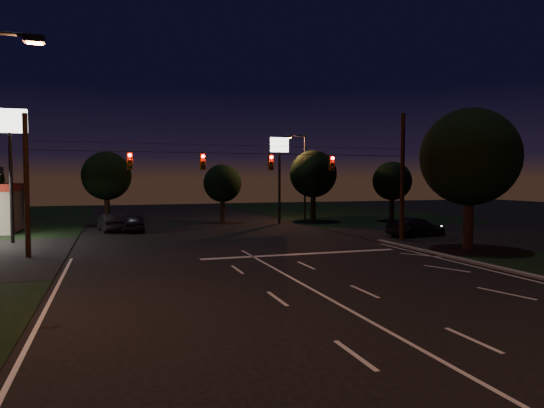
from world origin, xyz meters
name	(u,v)px	position (x,y,z in m)	size (l,w,h in m)	color
ground	(346,308)	(0.00, 0.00, 0.00)	(140.00, 140.00, 0.00)	black
cross_street_right	(483,235)	(20.00, 16.00, 0.00)	(20.00, 16.00, 0.02)	black
center_line	(470,377)	(0.00, -6.00, 0.01)	(0.14, 40.00, 0.01)	silver
stop_bar	(302,254)	(3.00, 11.50, 0.01)	(12.00, 0.50, 0.01)	silver
utility_pole_right	(401,241)	(12.00, 15.00, 0.00)	(0.30, 0.30, 9.00)	black
utility_pole_left	(28,258)	(-12.00, 15.00, 0.00)	(0.28, 0.28, 8.00)	black
signal_span	(238,161)	(0.00, 14.96, 5.50)	(24.00, 0.40, 1.56)	black
pole_sign_left_near	(10,140)	(-14.00, 22.00, 6.98)	(2.20, 0.30, 9.10)	black
pole_sign_right	(279,160)	(8.00, 30.00, 6.24)	(1.80, 0.30, 8.40)	black
street_light_right_far	(303,171)	(11.24, 32.00, 5.24)	(2.20, 0.35, 9.00)	black
tree_right_near	(468,158)	(13.53, 10.17, 5.68)	(6.00, 6.00, 8.76)	black
tree_far_b	(107,177)	(-7.98, 34.13, 4.61)	(4.60, 4.60, 6.98)	black
tree_far_c	(222,184)	(3.02, 33.10, 3.90)	(3.80, 3.80, 5.86)	black
tree_far_d	(313,175)	(12.02, 31.13, 4.83)	(4.80, 4.80, 7.30)	black
tree_far_e	(392,182)	(20.02, 29.11, 4.11)	(4.00, 4.00, 6.18)	black
car_oncoming_a	(134,223)	(-5.87, 27.06, 0.76)	(1.80, 4.47, 1.52)	black
car_oncoming_b	(111,223)	(-7.66, 27.88, 0.75)	(1.58, 4.52, 1.49)	black
car_cross	(416,227)	(14.47, 16.83, 0.72)	(2.03, 5.00, 1.45)	black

